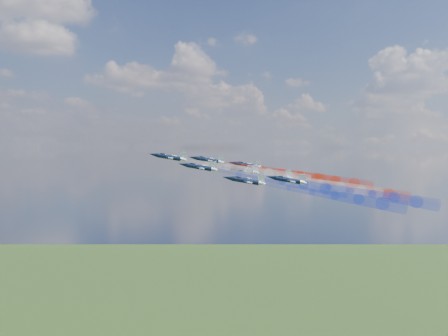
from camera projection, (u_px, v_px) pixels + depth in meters
jet_lead at (169, 157)px, 151.38m from camera, size 14.00×13.22×5.15m
trail_lead at (248, 170)px, 150.84m from camera, size 31.57×20.72×9.43m
jet_inner_left at (200, 167)px, 144.85m from camera, size 14.00×13.22×5.15m
trail_inner_left at (282, 181)px, 144.31m from camera, size 31.57×20.72×9.43m
jet_inner_right at (208, 160)px, 162.17m from camera, size 14.00×13.22×5.15m
trail_inner_right at (282, 172)px, 161.63m from camera, size 31.57×20.72×9.43m
jet_outer_left at (246, 181)px, 133.65m from camera, size 14.00×13.22×5.15m
trail_outer_left at (335, 196)px, 133.11m from camera, size 31.57×20.72×9.43m
jet_center_third at (242, 170)px, 152.85m from camera, size 14.00×13.22×5.15m
trail_center_third at (320, 183)px, 152.31m from camera, size 31.57×20.72×9.43m
jet_outer_right at (247, 165)px, 169.58m from camera, size 14.00×13.22×5.15m
trail_outer_right at (317, 177)px, 169.04m from camera, size 31.57×20.72×9.43m
jet_rear_left at (288, 180)px, 142.46m from camera, size 14.00×13.22×5.15m
trail_rear_left at (372, 194)px, 141.92m from camera, size 31.57×20.72×9.43m
jet_rear_right at (276, 175)px, 160.32m from camera, size 14.00×13.22×5.15m
trail_rear_right at (351, 188)px, 159.78m from camera, size 31.57×20.72×9.43m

